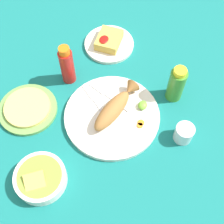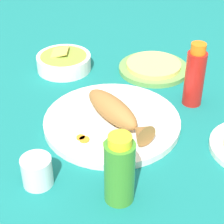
% 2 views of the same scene
% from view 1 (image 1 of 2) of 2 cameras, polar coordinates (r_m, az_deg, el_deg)
% --- Properties ---
extents(ground_plane, '(4.00, 4.00, 0.00)m').
position_cam_1_polar(ground_plane, '(1.10, -0.00, -0.98)').
color(ground_plane, '#146B66').
extents(main_plate, '(0.33, 0.33, 0.02)m').
position_cam_1_polar(main_plate, '(1.09, -0.00, -0.76)').
color(main_plate, silver).
rests_on(main_plate, ground_plane).
extents(fried_fish, '(0.23, 0.12, 0.06)m').
position_cam_1_polar(fried_fish, '(1.07, 0.52, 0.87)').
color(fried_fish, '#996633').
rests_on(fried_fish, main_plate).
extents(fork_near, '(0.13, 0.15, 0.00)m').
position_cam_1_polar(fork_near, '(1.12, -3.19, 2.16)').
color(fork_near, silver).
rests_on(fork_near, main_plate).
extents(fork_far, '(0.09, 0.18, 0.00)m').
position_cam_1_polar(fork_far, '(1.13, -1.15, 3.23)').
color(fork_far, silver).
rests_on(fork_far, main_plate).
extents(carrot_slice_near, '(0.02, 0.02, 0.00)m').
position_cam_1_polar(carrot_slice_near, '(1.07, 5.12, -2.47)').
color(carrot_slice_near, orange).
rests_on(carrot_slice_near, main_plate).
extents(carrot_slice_mid, '(0.02, 0.02, 0.00)m').
position_cam_1_polar(carrot_slice_mid, '(1.08, 5.38, -1.78)').
color(carrot_slice_mid, orange).
rests_on(carrot_slice_mid, main_plate).
extents(lime_wedge_main, '(0.04, 0.03, 0.02)m').
position_cam_1_polar(lime_wedge_main, '(1.10, 5.62, 1.26)').
color(lime_wedge_main, '#6BB233').
rests_on(lime_wedge_main, main_plate).
extents(hot_sauce_bottle_red, '(0.05, 0.05, 0.17)m').
position_cam_1_polar(hot_sauce_bottle_red, '(1.14, -8.23, 8.44)').
color(hot_sauce_bottle_red, '#B21914').
rests_on(hot_sauce_bottle_red, ground_plane).
extents(hot_sauce_bottle_green, '(0.06, 0.06, 0.15)m').
position_cam_1_polar(hot_sauce_bottle_green, '(1.11, 11.68, 5.00)').
color(hot_sauce_bottle_green, '#3D8428').
rests_on(hot_sauce_bottle_green, ground_plane).
extents(salt_cup, '(0.06, 0.06, 0.06)m').
position_cam_1_polar(salt_cup, '(1.07, 12.91, -4.12)').
color(salt_cup, silver).
rests_on(salt_cup, ground_plane).
extents(side_plate_fries, '(0.20, 0.20, 0.01)m').
position_cam_1_polar(side_plate_fries, '(1.29, -0.53, 12.28)').
color(side_plate_fries, silver).
rests_on(side_plate_fries, ground_plane).
extents(fries_pile, '(0.11, 0.09, 0.04)m').
position_cam_1_polar(fries_pile, '(1.27, -0.57, 13.04)').
color(fries_pile, gold).
rests_on(fries_pile, side_plate_fries).
extents(guacamole_bowl, '(0.16, 0.16, 0.06)m').
position_cam_1_polar(guacamole_bowl, '(1.01, -12.95, -11.69)').
color(guacamole_bowl, white).
rests_on(guacamole_bowl, ground_plane).
extents(tortilla_plate, '(0.21, 0.21, 0.01)m').
position_cam_1_polar(tortilla_plate, '(1.15, -15.11, 0.50)').
color(tortilla_plate, '#6B9E4C').
rests_on(tortilla_plate, ground_plane).
extents(tortilla_stack, '(0.16, 0.16, 0.01)m').
position_cam_1_polar(tortilla_stack, '(1.14, -15.25, 0.83)').
color(tortilla_stack, '#E0C666').
rests_on(tortilla_stack, tortilla_plate).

